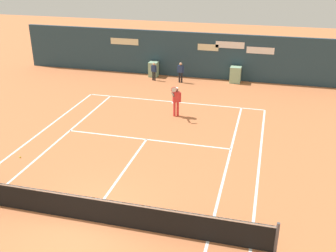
# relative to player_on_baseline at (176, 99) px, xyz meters

# --- Properties ---
(ground_plane) EXTENTS (80.00, 80.00, 0.01)m
(ground_plane) POSITION_rel_player_on_baseline_xyz_m (-0.67, -9.01, -0.97)
(ground_plane) COLOR #C67042
(tennis_net) EXTENTS (12.10, 0.10, 1.07)m
(tennis_net) POSITION_rel_player_on_baseline_xyz_m (-0.67, -9.58, -0.47)
(tennis_net) COLOR #4C4C51
(tennis_net) RESTS_ON ground_plane
(sponsor_back_wall) EXTENTS (25.00, 1.02, 3.14)m
(sponsor_back_wall) POSITION_rel_player_on_baseline_xyz_m (-0.64, 7.39, 0.54)
(sponsor_back_wall) COLOR #233D4C
(sponsor_back_wall) RESTS_ON ground_plane
(player_on_baseline) EXTENTS (0.49, 0.83, 1.84)m
(player_on_baseline) POSITION_rel_player_on_baseline_xyz_m (0.00, 0.00, 0.00)
(player_on_baseline) COLOR red
(player_on_baseline) RESTS_ON ground_plane
(ball_kid_left_post) EXTENTS (0.46, 0.20, 1.39)m
(ball_kid_left_post) POSITION_rel_player_on_baseline_xyz_m (-1.11, 5.92, -0.18)
(ball_kid_left_post) COLOR black
(ball_kid_left_post) RESTS_ON ground_plane
(ball_kid_right_post) EXTENTS (0.41, 0.21, 1.24)m
(ball_kid_right_post) POSITION_rel_player_on_baseline_xyz_m (-3.00, 5.92, -0.26)
(ball_kid_right_post) COLOR black
(ball_kid_right_post) RESTS_ON ground_plane
(tennis_ball_near_service_line) EXTENTS (0.07, 0.07, 0.07)m
(tennis_ball_near_service_line) POSITION_rel_player_on_baseline_xyz_m (-5.42, -6.30, -0.94)
(tennis_ball_near_service_line) COLOR #CCE033
(tennis_ball_near_service_line) RESTS_ON ground_plane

